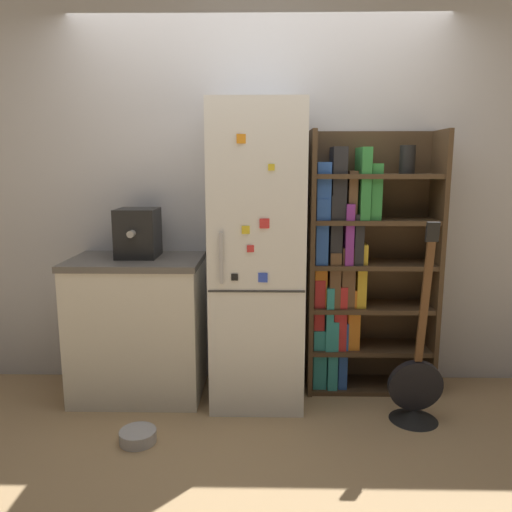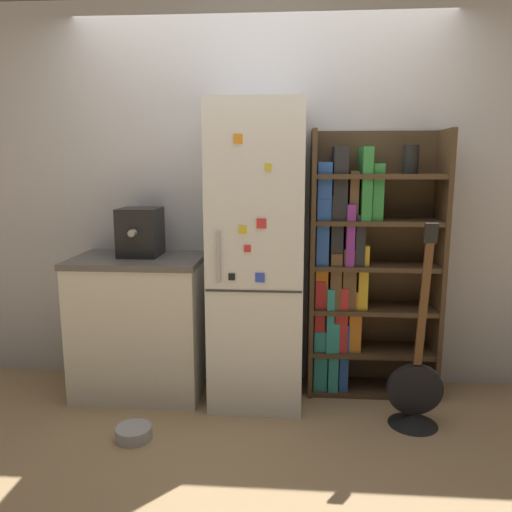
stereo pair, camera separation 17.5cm
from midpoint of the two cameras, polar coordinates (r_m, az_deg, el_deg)
The scene contains 8 objects.
ground_plane at distance 3.36m, azimuth 1.50°, elevation -16.69°, with size 16.00×16.00×0.00m, color tan.
wall_back at distance 3.48m, azimuth 1.98°, elevation 6.59°, with size 8.00×0.05×2.60m.
refrigerator at distance 3.19m, azimuth 1.70°, elevation -0.02°, with size 0.58×0.63×1.91m.
bookshelf at distance 3.41m, azimuth 12.76°, elevation -1.50°, with size 0.85×0.33×1.75m.
kitchen_counter at distance 3.46m, azimuth -11.65°, elevation -7.71°, with size 0.85×0.58×0.93m.
espresso_machine at distance 3.37m, azimuth -11.63°, elevation 2.70°, with size 0.26×0.34×0.32m.
guitar at distance 3.23m, azimuth 19.20°, elevation -15.02°, with size 0.33×0.30×1.23m.
pet_bowl at distance 3.05m, azimuth -12.11°, elevation -19.09°, with size 0.21×0.21×0.07m.
Camera 2 is at (0.22, -2.99, 1.53)m, focal length 35.00 mm.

